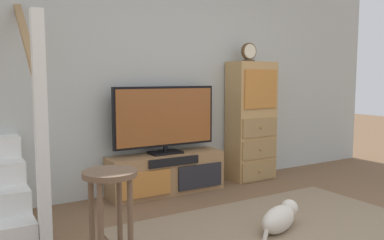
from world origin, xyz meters
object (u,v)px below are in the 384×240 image
Objects in this scene: desk_clock at (249,52)px; bar_stool_near at (110,200)px; side_cabinet at (251,121)px; dog at (280,218)px; media_console at (167,173)px; television at (165,118)px.

bar_stool_near is at bearing -146.17° from desk_clock.
bar_stool_near is (-2.41, -1.58, -0.21)m from side_cabinet.
dog is (-0.83, -1.48, -1.49)m from desk_clock.
bar_stool_near is 1.40× the size of dog.
media_console is at bearing 102.14° from dog.
bar_stool_near is at bearing -176.76° from dog.
television is 1.71m from dog.
desk_clock is 3.01m from bar_stool_near.
side_cabinet is at bearing -0.64° from television.
desk_clock is 0.44× the size of dog.
media_console is 2.57× the size of dog.
desk_clock is 2.26m from dog.
side_cabinet is at bearing 59.12° from dog.
media_console is at bearing -90.00° from television.
desk_clock is (-0.07, -0.01, 0.87)m from side_cabinet.
media_console is at bearing 179.76° from desk_clock.
side_cabinet reaches higher than bar_stool_near.
television is at bearing 178.57° from desk_clock.
television is 2.02m from bar_stool_near.
dog is at bearing -77.86° from media_console.
side_cabinet reaches higher than media_console.
desk_clock reaches higher than dog.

